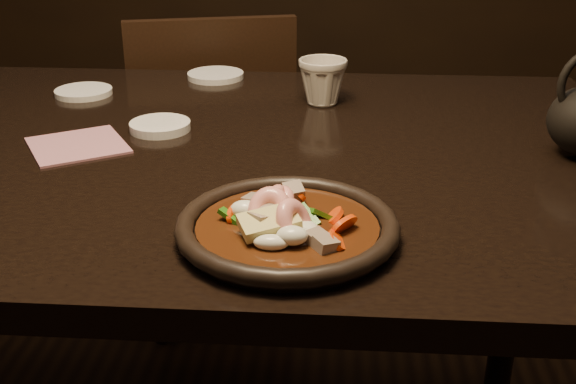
# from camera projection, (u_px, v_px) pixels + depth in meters

# --- Properties ---
(table) EXTENTS (1.60, 0.90, 0.75)m
(table) POSITION_uv_depth(u_px,v_px,m) (134.00, 189.00, 1.16)
(table) COLOR black
(table) RESTS_ON floor
(chair) EXTENTS (0.48, 0.48, 0.84)m
(chair) POSITION_uv_depth(u_px,v_px,m) (213.00, 163.00, 1.83)
(chair) COLOR black
(chair) RESTS_ON floor
(plate) EXTENTS (0.26, 0.26, 0.03)m
(plate) POSITION_uv_depth(u_px,v_px,m) (287.00, 228.00, 0.84)
(plate) COLOR black
(plate) RESTS_ON table
(stirfry) EXTENTS (0.17, 0.16, 0.07)m
(stirfry) POSITION_uv_depth(u_px,v_px,m) (284.00, 223.00, 0.83)
(stirfry) COLOR #37190A
(stirfry) RESTS_ON plate
(soy_dish) EXTENTS (0.10, 0.10, 0.01)m
(soy_dish) POSITION_uv_depth(u_px,v_px,m) (160.00, 126.00, 1.18)
(soy_dish) COLOR white
(soy_dish) RESTS_ON table
(saucer_left) EXTENTS (0.11, 0.11, 0.01)m
(saucer_left) POSITION_uv_depth(u_px,v_px,m) (84.00, 92.00, 1.37)
(saucer_left) COLOR white
(saucer_left) RESTS_ON table
(saucer_right) EXTENTS (0.11, 0.11, 0.01)m
(saucer_right) POSITION_uv_depth(u_px,v_px,m) (216.00, 75.00, 1.48)
(saucer_right) COLOR white
(saucer_right) RESTS_ON table
(tea_cup) EXTENTS (0.11, 0.11, 0.09)m
(tea_cup) POSITION_uv_depth(u_px,v_px,m) (323.00, 80.00, 1.30)
(tea_cup) COLOR beige
(tea_cup) RESTS_ON table
(napkin) EXTENTS (0.19, 0.19, 0.00)m
(napkin) POSITION_uv_depth(u_px,v_px,m) (78.00, 145.00, 1.12)
(napkin) COLOR #A96877
(napkin) RESTS_ON table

